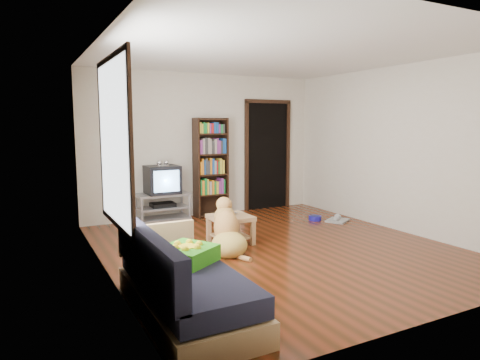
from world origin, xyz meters
name	(u,v)px	position (x,y,z in m)	size (l,w,h in m)	color
ground	(276,248)	(0.00, 0.00, 0.00)	(5.00, 5.00, 0.00)	#5D2410
ceiling	(279,53)	(0.00, 0.00, 2.60)	(5.00, 5.00, 0.00)	white
wall_back	(205,145)	(0.00, 2.50, 1.30)	(4.50, 4.50, 0.00)	beige
wall_front	(442,171)	(0.00, -2.50, 1.30)	(4.50, 4.50, 0.00)	beige
wall_left	(104,160)	(-2.25, 0.00, 1.30)	(5.00, 5.00, 0.00)	beige
wall_right	(398,149)	(2.25, 0.00, 1.30)	(5.00, 5.00, 0.00)	beige
green_cushion	(187,254)	(-1.75, -1.22, 0.49)	(0.45, 0.45, 0.15)	green
laptop	(231,215)	(-0.45, 0.47, 0.41)	(0.32, 0.21, 0.03)	silver
dog_bowl	(315,218)	(1.51, 1.12, 0.04)	(0.22, 0.22, 0.08)	#1D169B
grey_rag	(338,220)	(1.81, 0.87, 0.01)	(0.40, 0.32, 0.03)	#989898
window	(114,143)	(-2.23, -0.50, 1.50)	(0.03, 1.46, 1.70)	white
doorway	(267,153)	(1.35, 2.48, 1.12)	(1.03, 0.05, 2.19)	black
tv_stand	(163,206)	(-0.90, 2.25, 0.27)	(0.90, 0.45, 0.50)	#99999E
crt_tv	(162,179)	(-0.90, 2.27, 0.74)	(0.55, 0.52, 0.58)	black
bookshelf	(211,162)	(0.05, 2.34, 1.00)	(0.60, 0.30, 1.80)	black
sofa	(181,287)	(-1.87, -1.38, 0.26)	(0.80, 1.80, 0.80)	tan
coffee_table	(230,224)	(-0.45, 0.50, 0.28)	(0.55, 0.55, 0.40)	tan
dog	(227,233)	(-0.70, 0.10, 0.27)	(0.57, 0.91, 0.74)	gold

